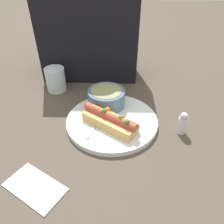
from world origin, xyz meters
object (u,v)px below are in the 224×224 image
Objects in this scene: drinking_glass at (56,79)px; seated_diner at (89,29)px; hot_dog at (110,120)px; salt_shaker at (183,123)px; spoon at (102,114)px; soup_bowl at (106,97)px.

drinking_glass is 0.20× the size of seated_diner.
hot_dog is at bearing -75.49° from seated_diner.
salt_shaker is at bearing -50.51° from seated_diner.
hot_dog is 1.12× the size of spoon.
salt_shaker is (0.22, -0.11, -0.01)m from soup_bowl.
soup_bowl is 0.25m from salt_shaker.
soup_bowl reaches higher than spoon.
spoon is (-0.03, 0.05, -0.02)m from hot_dog.
seated_diner is at bearing 139.11° from hot_dog.
hot_dog reaches higher than salt_shaker.
salt_shaker reaches higher than spoon.
spoon is (-0.01, -0.06, -0.03)m from soup_bowl.
seated_diner is at bearing 28.98° from spoon.
seated_diner is (0.12, 0.14, 0.14)m from drinking_glass.
soup_bowl is at bearing -72.99° from seated_diner.
drinking_glass reaches higher than spoon.
hot_dog reaches higher than soup_bowl.
seated_diner reaches higher than spoon.
hot_dog is 0.06m from spoon.
hot_dog is 1.93× the size of drinking_glass.
drinking_glass reaches higher than soup_bowl.
hot_dog is 0.31m from drinking_glass.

